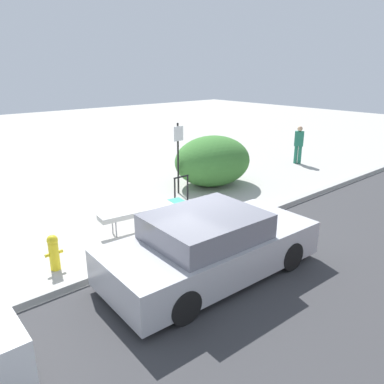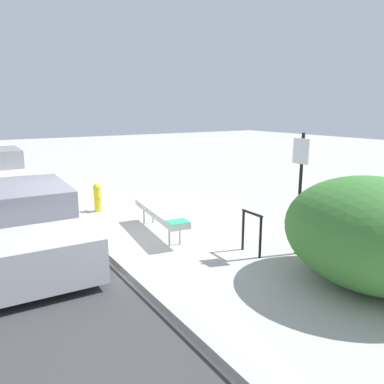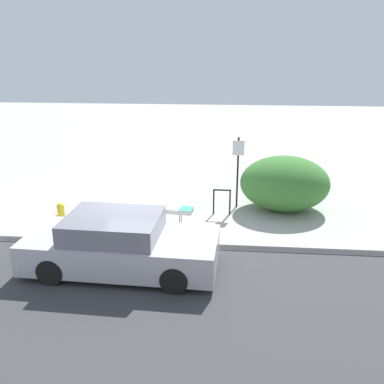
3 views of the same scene
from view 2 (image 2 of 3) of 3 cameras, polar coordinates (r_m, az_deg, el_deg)
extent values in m
plane|color=#ADAAA3|center=(7.87, -13.96, -8.02)|extent=(60.00, 60.00, 0.00)
cube|color=#A8A8A3|center=(7.84, -13.99, -7.58)|extent=(60.00, 0.20, 0.13)
cylinder|color=#99999E|center=(9.05, -7.34, -3.60)|extent=(0.04, 0.04, 0.42)
cylinder|color=#99999E|center=(7.58, -3.48, -6.75)|extent=(0.04, 0.04, 0.42)
cylinder|color=#99999E|center=(9.12, -5.97, -3.44)|extent=(0.04, 0.04, 0.42)
cylinder|color=#99999E|center=(7.66, -1.87, -6.52)|extent=(0.04, 0.04, 0.42)
cube|color=#B2B2AD|center=(8.27, -4.87, -3.13)|extent=(2.37, 0.71, 0.13)
cube|color=teal|center=(7.37, -2.18, -4.52)|extent=(0.41, 0.45, 0.01)
cylinder|color=black|center=(7.41, 7.79, -5.78)|extent=(0.05, 0.05, 0.80)
cylinder|color=black|center=(7.05, 10.38, -6.83)|extent=(0.05, 0.05, 0.80)
cylinder|color=black|center=(7.11, 9.16, -3.24)|extent=(0.55, 0.06, 0.05)
cylinder|color=black|center=(7.21, 16.08, -0.49)|extent=(0.06, 0.06, 2.30)
cube|color=white|center=(7.04, 16.26, 5.98)|extent=(0.36, 0.02, 0.46)
cylinder|color=gold|center=(10.40, -14.14, -1.25)|extent=(0.20, 0.20, 0.60)
sphere|color=gold|center=(10.32, -14.25, 0.66)|extent=(0.22, 0.22, 0.22)
cylinder|color=gold|center=(10.51, -14.40, -0.78)|extent=(0.08, 0.07, 0.07)
cylinder|color=gold|center=(10.25, -13.91, -1.09)|extent=(0.08, 0.07, 0.07)
ellipsoid|color=#3D7A33|center=(6.39, 25.62, -5.59)|extent=(2.80, 2.34, 1.72)
cylinder|color=black|center=(6.61, -15.27, -9.34)|extent=(0.61, 0.20, 0.60)
cylinder|color=black|center=(9.15, -19.77, -3.51)|extent=(0.61, 0.20, 0.60)
cube|color=#B7B7BC|center=(7.69, -24.37, -5.40)|extent=(4.46, 2.05, 0.70)
cube|color=slate|center=(7.71, -24.90, -0.94)|extent=(2.17, 1.78, 0.49)
cylinder|color=black|center=(12.15, -23.44, 0.05)|extent=(0.60, 0.19, 0.60)
cylinder|color=black|center=(14.67, -24.95, 1.92)|extent=(0.60, 0.19, 0.60)
camera|label=1|loc=(12.60, -52.04, 13.45)|focal=35.00mm
camera|label=3|loc=(9.50, -93.41, 12.75)|focal=40.00mm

